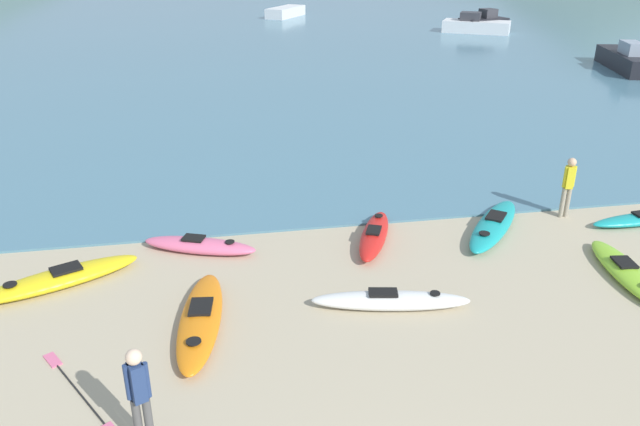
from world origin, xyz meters
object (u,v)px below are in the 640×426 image
kayak_on_sand_1 (201,319)px  moored_boat_2 (286,12)px  moored_boat_3 (484,23)px  kayak_on_sand_5 (374,235)px  kayak_on_sand_6 (200,245)px  kayak_on_sand_3 (59,278)px  person_near_foreground (139,392)px  kayak_on_sand_2 (391,300)px  moored_boat_0 (626,60)px  kayak_on_sand_4 (626,272)px  person_near_waterline (568,184)px  loose_paddle (80,393)px  kayak_on_sand_8 (494,225)px  moored_boat_1 (476,25)px

kayak_on_sand_1 → moored_boat_2: bearing=80.8°
kayak_on_sand_1 → moored_boat_3: moored_boat_3 is taller
kayak_on_sand_5 → kayak_on_sand_6: size_ratio=0.99×
kayak_on_sand_3 → moored_boat_3: 41.84m
kayak_on_sand_5 → person_near_foreground: bearing=-130.5°
kayak_on_sand_2 → person_near_foreground: size_ratio=1.91×
kayak_on_sand_3 → moored_boat_0: moored_boat_0 is taller
kayak_on_sand_4 → person_near_waterline: size_ratio=1.86×
kayak_on_sand_6 → loose_paddle: kayak_on_sand_6 is taller
moored_boat_2 → kayak_on_sand_6: bearing=-99.9°
kayak_on_sand_6 → kayak_on_sand_8: bearing=-1.4°
kayak_on_sand_2 → loose_paddle: (-5.69, -1.59, -0.15)m
kayak_on_sand_3 → moored_boat_2: size_ratio=0.71×
kayak_on_sand_3 → kayak_on_sand_8: (10.20, 0.86, 0.00)m
person_near_foreground → person_near_waterline: bearing=31.8°
kayak_on_sand_3 → person_near_foreground: size_ratio=2.01×
kayak_on_sand_2 → person_near_foreground: (-4.54, -2.92, 0.80)m
moored_boat_1 → kayak_on_sand_6: bearing=-122.5°
kayak_on_sand_6 → moored_boat_0: size_ratio=0.49×
kayak_on_sand_3 → loose_paddle: (0.99, -3.67, -0.15)m
kayak_on_sand_5 → kayak_on_sand_8: bearing=0.9°
kayak_on_sand_3 → loose_paddle: size_ratio=1.38×
kayak_on_sand_3 → moored_boat_2: moored_boat_2 is taller
kayak_on_sand_1 → kayak_on_sand_4: bearing=1.5°
kayak_on_sand_5 → person_near_waterline: size_ratio=1.67×
kayak_on_sand_2 → person_near_waterline: bearing=31.0°
kayak_on_sand_8 → person_near_waterline: bearing=12.9°
person_near_waterline → loose_paddle: size_ratio=0.67×
kayak_on_sand_2 → kayak_on_sand_8: (3.52, 2.94, 0.00)m
kayak_on_sand_4 → kayak_on_sand_5: (-4.95, 2.64, 0.04)m
kayak_on_sand_5 → person_near_waterline: bearing=5.9°
moored_boat_3 → moored_boat_2: bearing=140.3°
person_near_foreground → loose_paddle: bearing=130.9°
kayak_on_sand_1 → kayak_on_sand_6: (-0.00, 3.11, 0.01)m
kayak_on_sand_3 → loose_paddle: 3.80m
kayak_on_sand_8 → moored_boat_1: bearing=67.7°
moored_boat_0 → moored_boat_1: (-2.34, 14.78, -0.04)m
kayak_on_sand_2 → kayak_on_sand_6: bearing=140.2°
kayak_on_sand_5 → kayak_on_sand_6: kayak_on_sand_5 is taller
kayak_on_sand_4 → moored_boat_2: 47.24m
moored_boat_1 → moored_boat_2: 17.65m
loose_paddle → kayak_on_sand_2: bearing=15.6°
person_near_waterline → moored_boat_2: bearing=92.2°
moored_boat_2 → loose_paddle: moored_boat_2 is taller
kayak_on_sand_8 → kayak_on_sand_5: bearing=-179.1°
person_near_foreground → moored_boat_1: person_near_foreground is taller
kayak_on_sand_2 → moored_boat_1: size_ratio=0.62×
moored_boat_0 → moored_boat_3: moored_boat_3 is taller
kayak_on_sand_1 → moored_boat_3: size_ratio=0.90×
kayak_on_sand_1 → kayak_on_sand_5: size_ratio=1.26×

